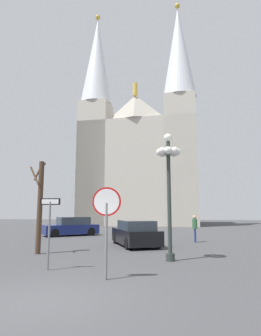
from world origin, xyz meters
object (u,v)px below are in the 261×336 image
(parked_car_near_black, at_px, (136,234))
(cathedral, at_px, (140,157))
(stop_sign, at_px, (107,213))
(parked_car_far_navy, at_px, (71,227))
(street_lamp, at_px, (169,171))
(bare_tree, at_px, (40,204))
(one_way_arrow_sign, at_px, (49,224))
(pedestrian_walking, at_px, (195,226))

(parked_car_near_black, bearing_deg, cathedral, 94.08)
(stop_sign, xyz_separation_m, parked_car_far_navy, (-5.82, 14.38, -1.22))
(street_lamp, height_order, bare_tree, street_lamp)
(parked_car_far_navy, bearing_deg, parked_car_near_black, -46.64)
(one_way_arrow_sign, distance_m, pedestrian_walking, 11.12)
(cathedral, distance_m, pedestrian_walking, 25.79)
(bare_tree, xyz_separation_m, pedestrian_walking, (7.81, 5.95, -1.26))
(stop_sign, xyz_separation_m, street_lamp, (1.92, 3.39, 1.70))
(one_way_arrow_sign, bearing_deg, street_lamp, 28.94)
(stop_sign, relative_size, street_lamp, 0.51)
(parked_car_far_navy, bearing_deg, one_way_arrow_sign, -74.84)
(cathedral, bearing_deg, parked_car_near_black, -85.92)
(parked_car_far_navy, bearing_deg, pedestrian_walking, -22.11)
(street_lamp, xyz_separation_m, bare_tree, (-6.11, 1.20, -1.32))
(one_way_arrow_sign, xyz_separation_m, bare_tree, (-1.96, 3.49, 0.76))
(cathedral, xyz_separation_m, parked_car_near_black, (1.85, -25.89, -9.43))
(stop_sign, bearing_deg, one_way_arrow_sign, 153.67)
(cathedral, relative_size, parked_car_far_navy, 7.18)
(stop_sign, distance_m, bare_tree, 6.23)
(street_lamp, distance_m, pedestrian_walking, 7.79)
(stop_sign, bearing_deg, street_lamp, 60.48)
(bare_tree, height_order, parked_car_far_navy, bare_tree)
(cathedral, xyz_separation_m, street_lamp, (3.73, -30.67, -6.50))
(cathedral, distance_m, stop_sign, 35.08)
(one_way_arrow_sign, xyz_separation_m, street_lamp, (4.15, 2.29, 2.08))
(bare_tree, bearing_deg, street_lamp, -11.12)
(one_way_arrow_sign, relative_size, parked_car_far_navy, 0.53)
(stop_sign, xyz_separation_m, one_way_arrow_sign, (-2.22, 1.10, -0.38))
(cathedral, xyz_separation_m, pedestrian_walking, (5.44, -23.52, -9.09))
(parked_car_far_navy, relative_size, pedestrian_walking, 2.67)
(cathedral, xyz_separation_m, stop_sign, (1.81, -34.06, -8.20))
(pedestrian_walking, bearing_deg, parked_car_near_black, -146.53)
(street_lamp, bearing_deg, stop_sign, -119.52)
(stop_sign, relative_size, bare_tree, 0.62)
(one_way_arrow_sign, relative_size, pedestrian_walking, 1.42)
(one_way_arrow_sign, relative_size, street_lamp, 0.46)
(street_lamp, bearing_deg, parked_car_near_black, 111.45)
(one_way_arrow_sign, xyz_separation_m, parked_car_near_black, (2.27, 7.07, -0.85))
(street_lamp, bearing_deg, pedestrian_walking, 76.57)
(street_lamp, bearing_deg, cathedral, 96.93)
(one_way_arrow_sign, height_order, parked_car_far_navy, one_way_arrow_sign)
(parked_car_near_black, bearing_deg, stop_sign, -90.30)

